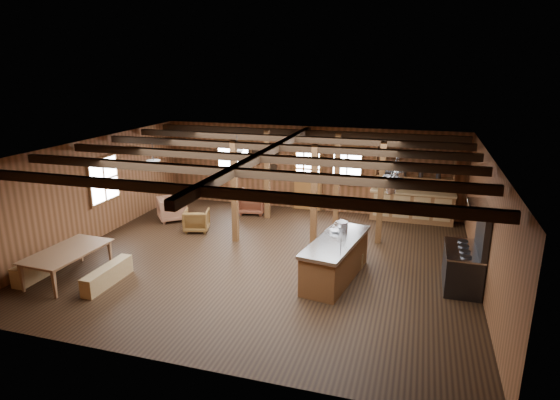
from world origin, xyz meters
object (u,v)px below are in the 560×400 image
Objects in this scene: kitchen_island at (335,259)px; armchair_c at (172,209)px; armchair_b at (253,202)px; commercial_range at (466,261)px; dining_table at (70,265)px; armchair_a at (197,220)px.

armchair_c is at bearing 163.76° from kitchen_island.
armchair_c is (-2.16, -1.43, -0.01)m from armchair_b.
commercial_range is 2.24× the size of armchair_c.
commercial_range reaches higher than dining_table.
commercial_range is 8.82m from dining_table.
armchair_b is 1.03× the size of armchair_c.
armchair_a is 1.37m from armchair_c.
armchair_b is at bearing -18.45° from dining_table.
armchair_b reaches higher than armchair_c.
armchair_b is 2.59m from armchair_c.
armchair_b is (2.27, 5.86, 0.05)m from dining_table.
kitchen_island is 4.90m from armchair_a.
armchair_b is (-6.28, 3.70, -0.22)m from commercial_range.
armchair_a is 2.33m from armchair_b.
dining_table is (-5.78, -1.75, -0.14)m from kitchen_island.
commercial_range is 0.96× the size of dining_table.
armchair_c is (0.11, 4.43, 0.04)m from dining_table.
armchair_c is (-5.66, 2.68, -0.10)m from kitchen_island.
kitchen_island is at bearing -155.88° from armchair_c.
kitchen_island is 3.05× the size of armchair_b.
commercial_range is at bearing -73.09° from dining_table.
commercial_range is 8.74m from armchair_c.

